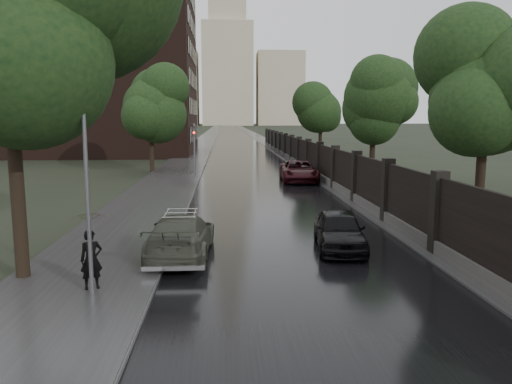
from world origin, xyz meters
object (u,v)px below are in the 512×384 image
(car_right_near, at_px, (339,230))
(lamp_post, at_px, (87,191))
(tree_right_c, at_px, (321,112))
(tree_right_a, at_px, (485,102))
(volga_sedan, at_px, (181,235))
(car_right_far, at_px, (299,171))
(pedestrian_umbrella, at_px, (90,228))
(tree_left_near, at_px, (6,34))
(tree_left_far, at_px, (150,107))
(tree_right_b, at_px, (374,109))
(traffic_light, at_px, (194,146))

(car_right_near, bearing_deg, lamp_post, -142.06)
(tree_right_c, height_order, car_right_near, tree_right_c)
(tree_right_a, distance_m, volga_sedan, 12.19)
(car_right_near, bearing_deg, car_right_far, 92.17)
(tree_right_a, distance_m, lamp_post, 14.62)
(pedestrian_umbrella, bearing_deg, tree_right_c, 47.63)
(tree_left_near, bearing_deg, pedestrian_umbrella, -27.61)
(tree_right_a, xyz_separation_m, pedestrian_umbrella, (-12.99, -6.10, -3.25))
(tree_left_near, xyz_separation_m, volga_sedan, (4.00, 2.36, -5.75))
(car_right_near, relative_size, car_right_far, 0.73)
(tree_right_a, bearing_deg, pedestrian_umbrella, -154.85)
(tree_left_far, distance_m, tree_right_c, 18.45)
(tree_left_far, bearing_deg, car_right_near, -68.36)
(tree_left_near, height_order, lamp_post, tree_left_near)
(tree_right_c, distance_m, pedestrian_umbrella, 40.39)
(tree_right_a, height_order, lamp_post, tree_right_a)
(pedestrian_umbrella, bearing_deg, tree_left_far, 71.55)
(tree_right_b, xyz_separation_m, traffic_light, (-11.80, 2.99, -2.55))
(tree_right_b, distance_m, car_right_far, 6.47)
(tree_right_a, bearing_deg, car_right_near, -159.56)
(tree_right_b, bearing_deg, tree_right_c, 90.00)
(volga_sedan, distance_m, car_right_far, 19.50)
(tree_left_far, xyz_separation_m, car_right_near, (9.60, -24.20, -4.59))
(lamp_post, distance_m, car_right_far, 23.82)
(tree_left_far, bearing_deg, car_right_far, -29.87)
(tree_right_a, distance_m, pedestrian_umbrella, 14.72)
(pedestrian_umbrella, bearing_deg, volga_sedan, 37.75)
(tree_left_far, distance_m, tree_right_b, 17.45)
(tree_right_b, relative_size, pedestrian_umbrella, 3.03)
(tree_left_near, distance_m, pedestrian_umbrella, 5.28)
(tree_right_b, height_order, traffic_light, tree_right_b)
(car_right_near, xyz_separation_m, car_right_far, (1.32, 17.93, 0.07))
(car_right_near, bearing_deg, tree_left_near, -156.70)
(lamp_post, bearing_deg, car_right_far, 69.49)
(tree_right_a, height_order, pedestrian_umbrella, tree_right_a)
(lamp_post, bearing_deg, tree_right_c, 71.48)
(lamp_post, height_order, pedestrian_umbrella, lamp_post)
(tree_left_near, bearing_deg, car_right_far, 63.11)
(tree_right_c, bearing_deg, tree_left_far, -147.17)
(tree_left_far, height_order, tree_right_b, tree_left_far)
(tree_left_far, relative_size, car_right_far, 1.41)
(volga_sedan, xyz_separation_m, pedestrian_umbrella, (-1.89, -3.46, 1.03))
(lamp_post, relative_size, volga_sedan, 1.11)
(tree_left_near, height_order, tree_left_far, tree_left_near)
(tree_left_far, xyz_separation_m, lamp_post, (2.60, -28.50, -2.57))
(traffic_light, distance_m, car_right_far, 7.51)
(traffic_light, xyz_separation_m, car_right_near, (5.90, -19.19, -1.74))
(tree_left_far, distance_m, tree_right_a, 26.91)
(traffic_light, relative_size, volga_sedan, 0.87)
(tree_left_far, height_order, lamp_post, tree_left_far)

